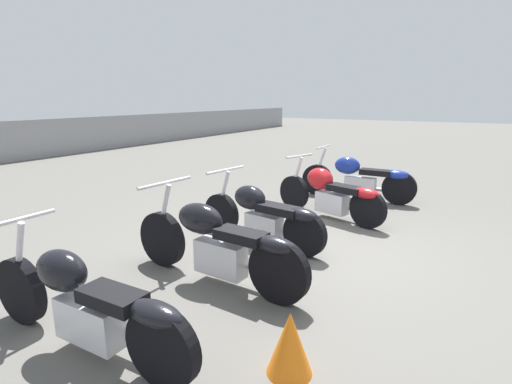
{
  "coord_description": "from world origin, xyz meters",
  "views": [
    {
      "loc": [
        -4.43,
        -1.79,
        1.87
      ],
      "look_at": [
        0.0,
        0.78,
        0.65
      ],
      "focal_mm": 28.0,
      "sensor_mm": 36.0,
      "label": 1
    }
  ],
  "objects": [
    {
      "name": "ground_plane",
      "position": [
        0.0,
        0.0,
        0.0
      ],
      "size": [
        60.0,
        60.0,
        0.0
      ],
      "primitive_type": "plane",
      "color": "#5B5954"
    },
    {
      "name": "motorcycle_slot_0",
      "position": [
        -2.76,
        0.62,
        0.39
      ],
      "size": [
        0.63,
        2.15,
        0.94
      ],
      "rotation": [
        0.0,
        0.0,
        0.01
      ],
      "color": "black",
      "rests_on": "ground_plane"
    },
    {
      "name": "motorcycle_slot_1",
      "position": [
        -1.34,
        0.45,
        0.43
      ],
      "size": [
        0.75,
        2.16,
        0.99
      ],
      "rotation": [
        0.0,
        0.0,
        -0.07
      ],
      "color": "black",
      "rests_on": "ground_plane"
    },
    {
      "name": "motorcycle_slot_2",
      "position": [
        -0.14,
        0.6,
        0.39
      ],
      "size": [
        0.72,
        1.92,
        0.93
      ],
      "rotation": [
        0.0,
        0.0,
        -0.15
      ],
      "color": "black",
      "rests_on": "ground_plane"
    },
    {
      "name": "motorcycle_slot_3",
      "position": [
        1.4,
        0.24,
        0.4
      ],
      "size": [
        0.85,
        1.94,
        0.94
      ],
      "rotation": [
        0.0,
        0.0,
        -0.3
      ],
      "color": "black",
      "rests_on": "ground_plane"
    },
    {
      "name": "motorcycle_slot_4",
      "position": [
        2.79,
        0.19,
        0.41
      ],
      "size": [
        0.66,
        2.14,
        0.96
      ],
      "rotation": [
        0.0,
        0.0,
        0.01
      ],
      "color": "black",
      "rests_on": "ground_plane"
    },
    {
      "name": "traffic_cone_near",
      "position": [
        -2.22,
        -0.78,
        0.23
      ],
      "size": [
        0.32,
        0.32,
        0.46
      ],
      "color": "orange",
      "rests_on": "ground_plane"
    }
  ]
}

